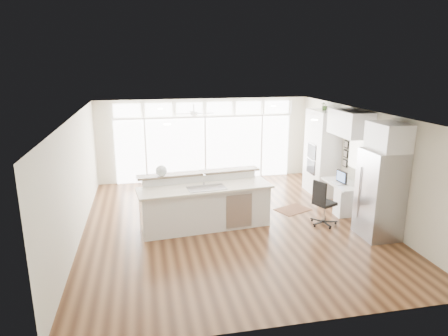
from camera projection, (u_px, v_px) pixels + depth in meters
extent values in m
cube|color=#3F2313|center=(231.00, 224.00, 9.82)|extent=(7.00, 8.00, 0.02)
cube|color=white|center=(231.00, 114.00, 9.12)|extent=(7.00, 8.00, 0.02)
cube|color=beige|center=(205.00, 140.00, 13.25)|extent=(7.00, 0.04, 2.70)
cube|color=beige|center=(292.00, 244.00, 5.68)|extent=(7.00, 0.04, 2.70)
cube|color=beige|center=(76.00, 179.00, 8.79)|extent=(0.04, 8.00, 2.70)
cube|color=beige|center=(365.00, 163.00, 10.15)|extent=(0.04, 8.00, 2.70)
cube|color=white|center=(205.00, 149.00, 13.28)|extent=(5.80, 0.06, 2.08)
cube|color=white|center=(205.00, 109.00, 12.93)|extent=(5.90, 0.06, 0.40)
cube|color=white|center=(358.00, 153.00, 10.37)|extent=(0.04, 0.85, 0.85)
cube|color=white|center=(194.00, 110.00, 11.73)|extent=(1.16, 1.16, 0.32)
cube|color=beige|center=(229.00, 114.00, 9.31)|extent=(3.40, 3.00, 0.02)
cube|color=white|center=(322.00, 153.00, 11.81)|extent=(0.64, 1.20, 2.50)
cube|color=white|center=(343.00, 197.00, 10.61)|extent=(0.72, 1.30, 0.76)
cube|color=white|center=(350.00, 123.00, 10.11)|extent=(0.64, 1.30, 0.64)
cube|color=#A3A3A7|center=(380.00, 194.00, 8.89)|extent=(0.76, 0.90, 2.00)
cube|color=white|center=(389.00, 137.00, 8.56)|extent=(0.64, 0.90, 0.60)
cube|color=black|center=(346.00, 154.00, 11.00)|extent=(0.06, 0.22, 0.80)
cube|color=white|center=(205.00, 203.00, 9.45)|extent=(3.27, 1.52, 1.25)
cube|color=#351B10|center=(293.00, 210.00, 10.73)|extent=(1.04, 0.91, 0.01)
cube|color=black|center=(325.00, 203.00, 9.63)|extent=(0.74, 0.72, 1.12)
sphere|color=silver|center=(161.00, 171.00, 9.34)|extent=(0.27, 0.27, 0.27)
cube|color=black|center=(342.00, 177.00, 10.45)|extent=(0.12, 0.44, 0.36)
cube|color=white|center=(335.00, 183.00, 10.46)|extent=(0.17, 0.34, 0.02)
imported|color=#385C27|center=(325.00, 106.00, 11.46)|extent=(0.29, 0.32, 0.22)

